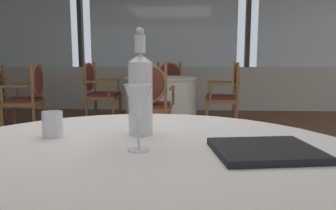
{
  "coord_description": "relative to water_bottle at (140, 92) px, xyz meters",
  "views": [
    {
      "loc": [
        0.4,
        -1.9,
        1.0
      ],
      "look_at": [
        0.35,
        -0.8,
        0.84
      ],
      "focal_mm": 33.7,
      "sensor_mm": 36.0,
      "label": 1
    }
  ],
  "objects": [
    {
      "name": "window_wall_far",
      "position": [
        -0.26,
        5.16,
        0.22
      ],
      "size": [
        10.34,
        0.14,
        2.77
      ],
      "color": "beige",
      "rests_on": "ground_plane"
    },
    {
      "name": "background_table_0",
      "position": [
        -0.18,
        3.52,
        -0.52
      ],
      "size": [
        1.07,
        1.07,
        0.74
      ],
      "color": "white",
      "rests_on": "ground_plane"
    },
    {
      "name": "dining_chair_1_0",
      "position": [
        -1.93,
        3.04,
        -0.34
      ],
      "size": [
        0.52,
        0.58,
        0.94
      ],
      "rotation": [
        0.0,
        0.0,
        3.27
      ],
      "color": "olive",
      "rests_on": "ground_plane"
    },
    {
      "name": "wine_glass",
      "position": [
        0.02,
        -0.2,
        -0.01
      ],
      "size": [
        0.08,
        0.08,
        0.19
      ],
      "color": "white",
      "rests_on": "foreground_table"
    },
    {
      "name": "menu_book",
      "position": [
        0.38,
        -0.21,
        -0.14
      ],
      "size": [
        0.31,
        0.27,
        0.02
      ],
      "primitive_type": "cube",
      "rotation": [
        0.0,
        0.0,
        0.14
      ],
      "color": "black",
      "rests_on": "foreground_table"
    },
    {
      "name": "dining_chair_0_2",
      "position": [
        0.78,
        3.45,
        -0.34
      ],
      "size": [
        0.5,
        0.56,
        0.96
      ],
      "rotation": [
        0.0,
        0.0,
        9.36
      ],
      "color": "olive",
      "rests_on": "ground_plane"
    },
    {
      "name": "water_tumbler",
      "position": [
        -0.3,
        -0.05,
        -0.11
      ],
      "size": [
        0.07,
        0.07,
        0.09
      ],
      "primitive_type": "cylinder",
      "color": "white",
      "rests_on": "foreground_table"
    },
    {
      "name": "dining_chair_0_3",
      "position": [
        -0.12,
        4.47,
        -0.33
      ],
      "size": [
        0.56,
        0.5,
        0.95
      ],
      "rotation": [
        0.0,
        0.0,
        10.93
      ],
      "color": "olive",
      "rests_on": "ground_plane"
    },
    {
      "name": "dining_chair_0_1",
      "position": [
        -0.24,
        2.55,
        -0.34
      ],
      "size": [
        0.56,
        0.5,
        0.96
      ],
      "rotation": [
        0.0,
        0.0,
        7.79
      ],
      "color": "olive",
      "rests_on": "ground_plane"
    },
    {
      "name": "dining_chair_0_0",
      "position": [
        -1.14,
        3.58,
        -0.33
      ],
      "size": [
        0.5,
        0.56,
        0.96
      ],
      "rotation": [
        0.0,
        0.0,
        6.22
      ],
      "color": "olive",
      "rests_on": "ground_plane"
    },
    {
      "name": "water_bottle",
      "position": [
        0.0,
        0.0,
        0.0
      ],
      "size": [
        0.08,
        0.08,
        0.37
      ],
      "color": "white",
      "rests_on": "foreground_table"
    }
  ]
}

